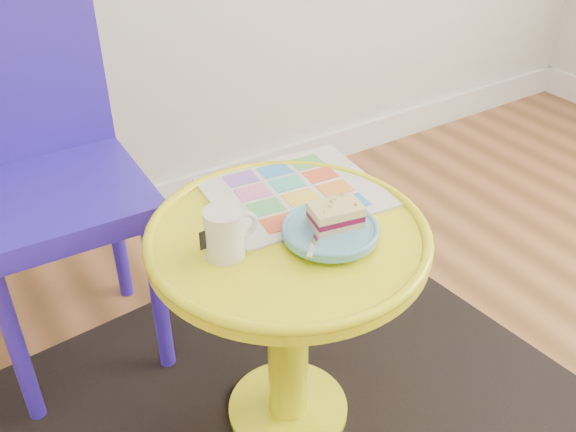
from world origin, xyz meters
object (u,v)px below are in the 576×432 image
chair (39,161)px  mug (225,232)px  side_table (288,291)px  newspaper (294,192)px  plate (330,231)px

chair → mug: 0.58m
side_table → mug: size_ratio=5.25×
side_table → newspaper: 0.21m
side_table → mug: 0.24m
plate → chair: bearing=122.5°
mug → plate: bearing=-16.8°
side_table → mug: (-0.13, 0.00, 0.20)m
newspaper → side_table: bearing=-122.2°
side_table → newspaper: size_ratio=1.58×
side_table → plate: (0.06, -0.06, 0.17)m
mug → plate: (0.19, -0.07, -0.03)m
side_table → chair: 0.66m
chair → newspaper: 0.60m
side_table → newspaper: (0.09, 0.12, 0.15)m
newspaper → mug: mug is taller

